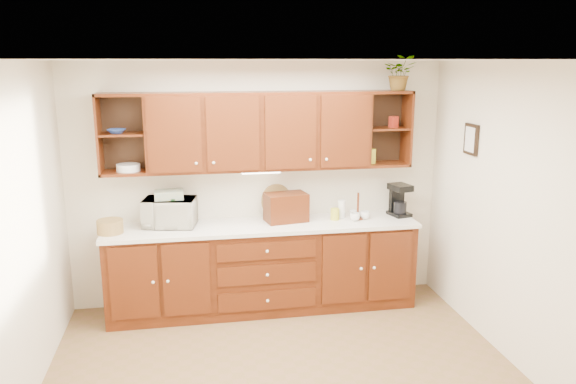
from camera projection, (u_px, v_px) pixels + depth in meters
name	position (u px, v px, depth m)	size (l,w,h in m)	color
floor	(287.00, 381.00, 4.66)	(4.00, 4.00, 0.00)	brown
ceiling	(287.00, 60.00, 4.07)	(4.00, 4.00, 0.00)	white
back_wall	(259.00, 184.00, 6.05)	(4.00, 4.00, 0.00)	beige
left_wall	(13.00, 246.00, 4.03)	(3.50, 3.50, 0.00)	beige
right_wall	(521.00, 219.00, 4.71)	(3.50, 3.50, 0.00)	beige
base_cabinets	(263.00, 268.00, 5.95)	(3.20, 0.60, 0.90)	#391606
countertop	(263.00, 226.00, 5.84)	(3.24, 0.64, 0.04)	white
upper_cabinets	(261.00, 131.00, 5.76)	(3.20, 0.33, 0.80)	#391606
undercabinet_light	(261.00, 172.00, 5.80)	(0.40, 0.05, 0.03)	white
framed_picture	(471.00, 139.00, 5.44)	(0.03, 0.24, 0.30)	black
wicker_basket	(110.00, 227.00, 5.51)	(0.25, 0.25, 0.13)	olive
microwave	(170.00, 212.00, 5.73)	(0.52, 0.35, 0.29)	#F0E7CF
towel_stack	(169.00, 195.00, 5.69)	(0.28, 0.21, 0.08)	tan
wine_bottle	(173.00, 213.00, 5.67)	(0.07, 0.07, 0.31)	black
woven_tray	(277.00, 216.00, 6.09)	(0.37, 0.37, 0.02)	olive
bread_box	(286.00, 207.00, 5.90)	(0.43, 0.27, 0.30)	#391606
mug_tree	(358.00, 215.00, 6.00)	(0.25, 0.26, 0.29)	#391606
canister_red	(302.00, 213.00, 5.99)	(0.11, 0.11, 0.13)	maroon
canister_white	(341.00, 209.00, 6.05)	(0.09, 0.09, 0.19)	white
canister_yellow	(335.00, 214.00, 5.97)	(0.09, 0.09, 0.12)	gold
coffee_maker	(399.00, 200.00, 6.14)	(0.24, 0.28, 0.35)	black
bowl_stack	(116.00, 131.00, 5.50)	(0.17, 0.17, 0.04)	#294697
plate_stack	(128.00, 168.00, 5.60)	(0.23, 0.23, 0.07)	white
pantry_box_yellow	(370.00, 156.00, 5.99)	(0.09, 0.07, 0.16)	gold
pantry_box_red	(394.00, 122.00, 5.98)	(0.08, 0.07, 0.12)	maroon
potted_plant	(400.00, 73.00, 5.83)	(0.32, 0.28, 0.36)	#999999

